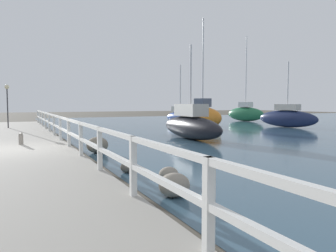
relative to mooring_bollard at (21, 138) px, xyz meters
name	(u,v)px	position (x,y,z in m)	size (l,w,h in m)	color
ground_plane	(16,157)	(-0.20, -1.31, -0.48)	(120.00, 120.00, 0.00)	#4C473D
dock_walkway	(16,153)	(-0.20, -1.31, -0.35)	(3.68, 36.00, 0.25)	#9E998E
railing	(69,128)	(1.54, -1.31, 0.44)	(0.10, 32.50, 0.99)	white
boulder_upstream	(169,174)	(2.94, -6.69, -0.31)	(0.45, 0.41, 0.34)	gray
boulder_mid_strip	(128,167)	(2.39, -5.36, -0.34)	(0.38, 0.34, 0.28)	#666056
boulder_water_edge	(174,185)	(2.51, -7.84, -0.25)	(0.61, 0.55, 0.46)	gray
boulder_far_strip	(97,145)	(2.48, -1.68, -0.19)	(0.78, 0.70, 0.58)	slate
mooring_bollard	(21,138)	(0.00, 0.00, 0.00)	(0.16, 0.16, 0.46)	gray
dock_lamp	(7,95)	(-0.55, 9.47, 1.83)	(0.27, 0.27, 2.70)	#2D2D33
sailboat_orange	(203,116)	(11.97, 6.67, 0.39)	(2.03, 3.64, 7.76)	orange
sailboat_green	(245,113)	(20.85, 13.01, 0.33)	(2.06, 4.46, 8.38)	#236B42
sailboat_black	(191,125)	(7.81, 0.99, 0.21)	(1.44, 5.71, 4.68)	black
sailboat_blue	(180,116)	(13.40, 12.88, 0.16)	(1.73, 3.97, 5.22)	#2D4C9E
sailboat_navy	(287,118)	(18.27, 4.93, 0.25)	(1.74, 5.06, 4.88)	#192347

